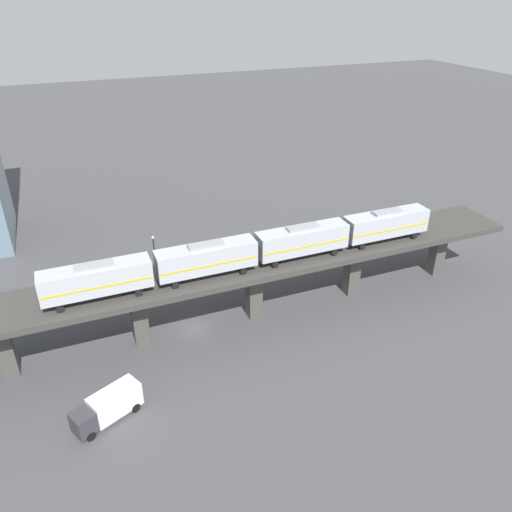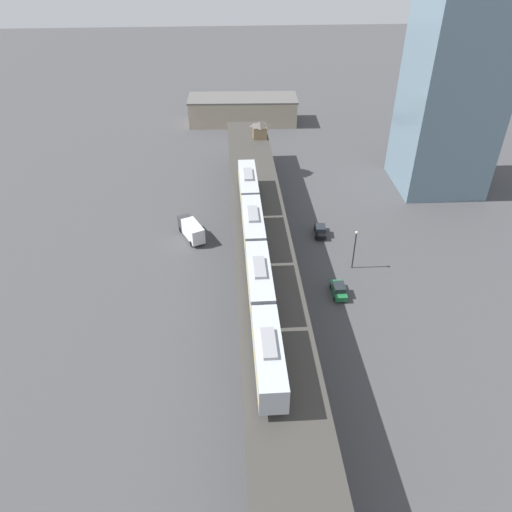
% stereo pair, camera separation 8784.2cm
% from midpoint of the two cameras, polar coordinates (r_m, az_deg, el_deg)
% --- Properties ---
extents(ground_plane, '(400.00, 400.00, 0.00)m').
position_cam_midpoint_polar(ground_plane, '(57.59, -43.61, -31.78)').
color(ground_plane, '#424244').
extents(elevated_viaduct, '(8.96, 92.05, 8.36)m').
position_cam_midpoint_polar(elevated_viaduct, '(52.28, -46.33, -27.35)').
color(elevated_viaduct, '#393733').
rests_on(elevated_viaduct, ground).
extents(subway_train, '(3.14, 49.82, 4.45)m').
position_cam_midpoint_polar(subway_train, '(45.43, -38.86, -25.97)').
color(subway_train, '#ADB2BA').
rests_on(subway_train, elevated_viaduct).
extents(street_car_black, '(2.28, 4.55, 1.89)m').
position_cam_midpoint_polar(street_car_black, '(68.57, -50.32, -22.79)').
color(street_car_black, black).
rests_on(street_car_black, ground).
extents(street_car_green, '(1.99, 4.42, 1.89)m').
position_cam_midpoint_polar(street_car_green, '(61.31, -35.96, -22.61)').
color(street_car_green, '#1E6638').
rests_on(street_car_green, ground).
extents(delivery_truck, '(5.07, 7.48, 3.20)m').
position_cam_midpoint_polar(delivery_truck, '(58.35, -62.22, -38.13)').
color(delivery_truck, '#333338').
rests_on(delivery_truck, ground).
extents(street_lamp, '(0.44, 0.44, 6.94)m').
position_cam_midpoint_polar(street_lamp, '(64.00, -42.13, -18.60)').
color(street_lamp, black).
rests_on(street_lamp, ground).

